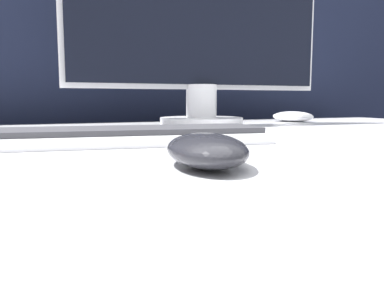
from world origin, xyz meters
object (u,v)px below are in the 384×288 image
at_px(monitor, 201,22).
at_px(computer_mouse_far, 293,116).
at_px(computer_mouse_near, 207,150).
at_px(keyboard, 122,136).

bearing_deg(monitor, computer_mouse_far, 7.61).
bearing_deg(computer_mouse_near, computer_mouse_far, 57.97).
xyz_separation_m(keyboard, monitor, (0.27, 0.33, 0.24)).
xyz_separation_m(computer_mouse_near, computer_mouse_far, (0.54, 0.59, -0.00)).
distance_m(computer_mouse_near, monitor, 0.64).
bearing_deg(monitor, keyboard, -128.80).
xyz_separation_m(computer_mouse_near, keyboard, (-0.04, 0.22, -0.00)).
height_order(monitor, computer_mouse_far, monitor).
relative_size(computer_mouse_near, monitor, 0.21).
distance_m(computer_mouse_near, keyboard, 0.22).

